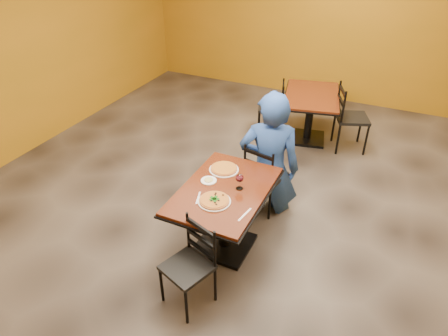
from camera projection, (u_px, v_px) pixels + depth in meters
The scene contains 18 objects.
floor at pixel (242, 218), 4.69m from camera, with size 7.00×8.00×0.01m, color black.
wall_back at pixel (335, 16), 6.92m from camera, with size 7.00×0.01×3.00m, color #B17013.
table_main at pixel (224, 205), 4.01m from camera, with size 0.83×1.23×0.75m.
table_second at pixel (311, 107), 6.01m from camera, with size 1.03×1.32×0.75m.
chair_main_near at pixel (187, 268), 3.49m from camera, with size 0.38×0.38×0.84m, color black, non-canonical shape.
chair_main_far at pixel (266, 176), 4.66m from camera, with size 0.40×0.40×0.88m, color black, non-canonical shape.
chair_second_left at pixel (271, 107), 6.31m from camera, with size 0.38×0.38×0.84m, color black, non-canonical shape.
chair_second_right at pixel (352, 118), 5.82m from camera, with size 0.44×0.44×0.98m, color black, non-canonical shape.
diner at pixel (270, 153), 4.51m from camera, with size 0.70×0.46×1.48m, color navy.
plate_main at pixel (214, 201), 3.73m from camera, with size 0.31×0.31×0.01m, color white.
pizza_main at pixel (214, 200), 3.72m from camera, with size 0.28×0.28×0.02m, color maroon.
plate_far at pixel (224, 170), 4.19m from camera, with size 0.31×0.31×0.01m, color white.
pizza_far at pixel (224, 168), 4.18m from camera, with size 0.28×0.28×0.02m, color gold.
side_plate at pixel (209, 181), 4.02m from camera, with size 0.16×0.16×0.01m, color white.
dip at pixel (209, 180), 4.01m from camera, with size 0.09×0.09×0.01m, color tan.
wine_glass at pixel (240, 181), 3.86m from camera, with size 0.08×0.08×0.18m, color white, non-canonical shape.
fork at pixel (198, 198), 3.78m from camera, with size 0.01×0.19×0.00m, color silver.
knife at pixel (245, 215), 3.57m from camera, with size 0.01×0.21×0.00m, color silver.
Camera 1 is at (1.34, -3.37, 3.04)m, focal length 32.18 mm.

